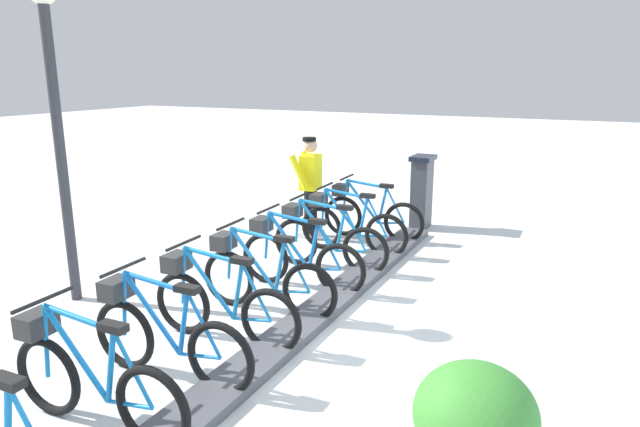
# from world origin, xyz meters

# --- Properties ---
(ground_plane) EXTENTS (60.00, 60.00, 0.00)m
(ground_plane) POSITION_xyz_m (0.00, 0.00, 0.00)
(ground_plane) COLOR silver
(dock_rail_base) EXTENTS (0.44, 8.13, 0.10)m
(dock_rail_base) POSITION_xyz_m (0.00, 0.00, 0.05)
(dock_rail_base) COLOR #47474C
(dock_rail_base) RESTS_ON ground
(payment_kiosk) EXTENTS (0.36, 0.52, 1.28)m
(payment_kiosk) POSITION_xyz_m (0.05, -4.50, 0.67)
(payment_kiosk) COLOR #38383D
(payment_kiosk) RESTS_ON ground
(bike_docked_0) EXTENTS (1.72, 0.54, 1.02)m
(bike_docked_0) POSITION_xyz_m (0.62, -3.46, 0.43)
(bike_docked_0) COLOR black
(bike_docked_0) RESTS_ON ground
(bike_docked_1) EXTENTS (1.72, 0.54, 1.02)m
(bike_docked_1) POSITION_xyz_m (0.62, -2.65, 0.43)
(bike_docked_1) COLOR black
(bike_docked_1) RESTS_ON ground
(bike_docked_2) EXTENTS (1.72, 0.54, 1.02)m
(bike_docked_2) POSITION_xyz_m (0.62, -1.83, 0.43)
(bike_docked_2) COLOR black
(bike_docked_2) RESTS_ON ground
(bike_docked_3) EXTENTS (1.72, 0.54, 1.02)m
(bike_docked_3) POSITION_xyz_m (0.62, -1.02, 0.43)
(bike_docked_3) COLOR black
(bike_docked_3) RESTS_ON ground
(bike_docked_4) EXTENTS (1.72, 0.54, 1.02)m
(bike_docked_4) POSITION_xyz_m (0.62, -0.20, 0.43)
(bike_docked_4) COLOR black
(bike_docked_4) RESTS_ON ground
(bike_docked_5) EXTENTS (1.72, 0.54, 1.02)m
(bike_docked_5) POSITION_xyz_m (0.62, 0.61, 0.43)
(bike_docked_5) COLOR black
(bike_docked_5) RESTS_ON ground
(bike_docked_6) EXTENTS (1.72, 0.54, 1.02)m
(bike_docked_6) POSITION_xyz_m (0.62, 1.42, 0.43)
(bike_docked_6) COLOR black
(bike_docked_6) RESTS_ON ground
(bike_docked_7) EXTENTS (1.72, 0.54, 1.02)m
(bike_docked_7) POSITION_xyz_m (0.62, 2.24, 0.43)
(bike_docked_7) COLOR black
(bike_docked_7) RESTS_ON ground
(worker_near_rack) EXTENTS (0.49, 0.66, 1.66)m
(worker_near_rack) POSITION_xyz_m (1.52, -3.11, 0.91)
(worker_near_rack) COLOR white
(worker_near_rack) RESTS_ON ground
(lamp_post) EXTENTS (0.32, 0.32, 3.69)m
(lamp_post) POSITION_xyz_m (2.85, 0.49, 2.44)
(lamp_post) COLOR #2D2D33
(lamp_post) RESTS_ON ground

